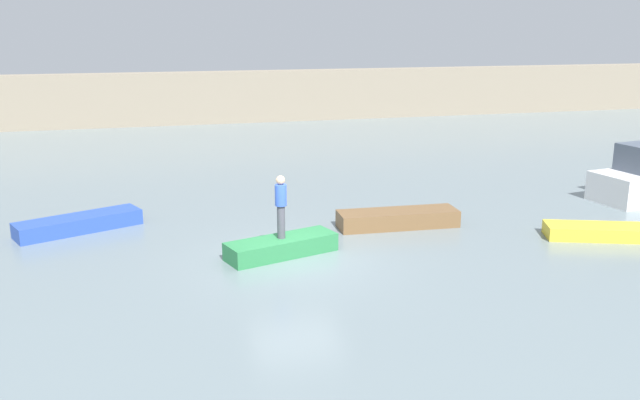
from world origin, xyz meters
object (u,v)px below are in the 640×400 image
rowboat_yellow (600,232)px  person_blue_shirt (281,203)px  rowboat_brown (398,219)px  rowboat_green (282,247)px  rowboat_blue (79,223)px

rowboat_yellow → person_blue_shirt: bearing=-165.5°
rowboat_yellow → person_blue_shirt: person_blue_shirt is taller
rowboat_yellow → rowboat_brown: bearing=173.9°
rowboat_green → rowboat_yellow: size_ratio=0.98×
rowboat_yellow → rowboat_blue: bearing=-177.4°
rowboat_brown → rowboat_yellow: 6.09m
rowboat_blue → rowboat_green: (5.65, -3.83, 0.01)m
person_blue_shirt → rowboat_brown: bearing=23.2°
rowboat_brown → person_blue_shirt: size_ratio=2.15×
rowboat_green → rowboat_yellow: rowboat_green is taller
rowboat_green → person_blue_shirt: 1.25m
rowboat_blue → rowboat_yellow: size_ratio=1.17×
rowboat_blue → person_blue_shirt: size_ratio=2.13×
rowboat_brown → rowboat_blue: bearing=170.8°
rowboat_blue → rowboat_yellow: bearing=-40.3°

